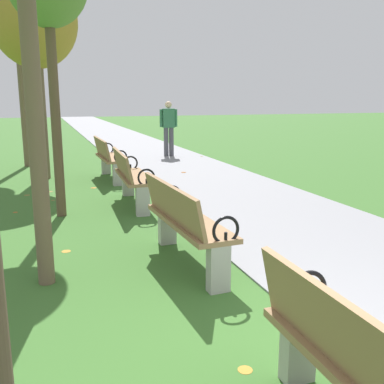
{
  "coord_description": "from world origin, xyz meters",
  "views": [
    {
      "loc": [
        -1.89,
        -1.54,
        1.77
      ],
      "look_at": [
        -0.05,
        3.82,
        0.55
      ],
      "focal_mm": 41.54,
      "sensor_mm": 36.0,
      "label": 1
    }
  ],
  "objects_px": {
    "park_bench_1": "(377,383)",
    "park_bench_3": "(131,176)",
    "park_bench_4": "(109,157)",
    "tree_4": "(34,23)",
    "park_bench_2": "(184,221)",
    "pedestrian_walking": "(169,126)"
  },
  "relations": [
    {
      "from": "park_bench_1",
      "to": "park_bench_4",
      "type": "xyz_separation_m",
      "value": [
        0.0,
        8.18,
        0.0
      ]
    },
    {
      "from": "park_bench_3",
      "to": "tree_4",
      "type": "xyz_separation_m",
      "value": [
        -1.33,
        3.06,
        2.78
      ]
    },
    {
      "from": "park_bench_1",
      "to": "tree_4",
      "type": "height_order",
      "value": "tree_4"
    },
    {
      "from": "park_bench_2",
      "to": "tree_4",
      "type": "relative_size",
      "value": 0.38
    },
    {
      "from": "park_bench_1",
      "to": "park_bench_2",
      "type": "height_order",
      "value": "same"
    },
    {
      "from": "park_bench_3",
      "to": "park_bench_2",
      "type": "bearing_deg",
      "value": -90.0
    },
    {
      "from": "park_bench_1",
      "to": "tree_4",
      "type": "xyz_separation_m",
      "value": [
        -1.33,
        8.78,
        2.78
      ]
    },
    {
      "from": "park_bench_1",
      "to": "park_bench_3",
      "type": "bearing_deg",
      "value": 90.0
    },
    {
      "from": "park_bench_3",
      "to": "tree_4",
      "type": "distance_m",
      "value": 4.34
    },
    {
      "from": "pedestrian_walking",
      "to": "park_bench_3",
      "type": "bearing_deg",
      "value": -111.79
    },
    {
      "from": "park_bench_2",
      "to": "park_bench_4",
      "type": "distance_m",
      "value": 5.32
    },
    {
      "from": "park_bench_4",
      "to": "tree_4",
      "type": "distance_m",
      "value": 3.13
    },
    {
      "from": "park_bench_1",
      "to": "park_bench_4",
      "type": "distance_m",
      "value": 8.18
    },
    {
      "from": "park_bench_3",
      "to": "tree_4",
      "type": "bearing_deg",
      "value": 113.44
    },
    {
      "from": "park_bench_3",
      "to": "park_bench_1",
      "type": "bearing_deg",
      "value": -90.0
    },
    {
      "from": "park_bench_2",
      "to": "park_bench_3",
      "type": "distance_m",
      "value": 2.86
    },
    {
      "from": "park_bench_1",
      "to": "park_bench_4",
      "type": "relative_size",
      "value": 1.0
    },
    {
      "from": "park_bench_3",
      "to": "pedestrian_walking",
      "type": "height_order",
      "value": "pedestrian_walking"
    },
    {
      "from": "park_bench_3",
      "to": "park_bench_4",
      "type": "relative_size",
      "value": 1.01
    },
    {
      "from": "park_bench_2",
      "to": "tree_4",
      "type": "bearing_deg",
      "value": 102.63
    },
    {
      "from": "park_bench_3",
      "to": "pedestrian_walking",
      "type": "bearing_deg",
      "value": 68.21
    },
    {
      "from": "park_bench_2",
      "to": "pedestrian_walking",
      "type": "height_order",
      "value": "pedestrian_walking"
    }
  ]
}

